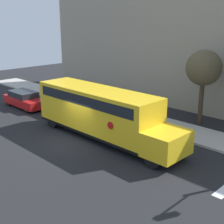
# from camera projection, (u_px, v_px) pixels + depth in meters

# --- Properties ---
(ground_plane) EXTENTS (60.00, 60.00, 0.00)m
(ground_plane) POSITION_uv_depth(u_px,v_px,m) (74.00, 141.00, 20.11)
(ground_plane) COLOR black
(sidewalk_strip) EXTENTS (44.00, 3.00, 0.15)m
(sidewalk_strip) POSITION_uv_depth(u_px,v_px,m) (139.00, 118.00, 24.49)
(sidewalk_strip) COLOR #B2ADA3
(sidewalk_strip) RESTS_ON ground
(building_backdrop) EXTENTS (32.00, 4.00, 10.06)m
(building_backdrop) POSITION_uv_depth(u_px,v_px,m) (188.00, 49.00, 27.46)
(building_backdrop) COLOR #9E937F
(building_backdrop) RESTS_ON ground
(school_bus) EXTENTS (11.27, 2.57, 3.25)m
(school_bus) POSITION_uv_depth(u_px,v_px,m) (101.00, 111.00, 20.21)
(school_bus) COLOR yellow
(school_bus) RESTS_ON ground
(parked_car) EXTENTS (4.71, 1.81, 1.42)m
(parked_car) POSITION_uv_depth(u_px,v_px,m) (25.00, 99.00, 27.61)
(parked_car) COLOR red
(parked_car) RESTS_ON ground
(tree_near_sidewalk) EXTENTS (2.58, 2.58, 5.48)m
(tree_near_sidewalk) POSITION_uv_depth(u_px,v_px,m) (204.00, 69.00, 22.44)
(tree_near_sidewalk) COLOR #423323
(tree_near_sidewalk) RESTS_ON ground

